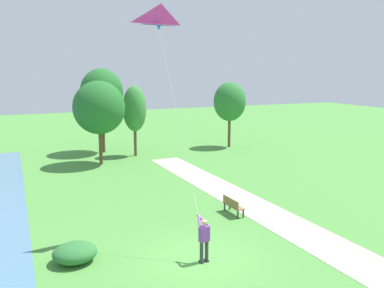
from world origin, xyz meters
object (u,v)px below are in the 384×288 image
tree_treeline_right (99,108)px  tree_lakeside_near (102,93)px  tree_horizon_far (135,109)px  tree_treeline_center (230,102)px  park_bench_near_walkway (233,205)px  flying_kite (161,18)px  lakeside_shrub (75,253)px  person_kite_flyer (204,236)px

tree_treeline_right → tree_lakeside_near: bearing=75.9°
tree_horizon_far → tree_treeline_center: bearing=2.6°
park_bench_near_walkway → tree_treeline_center: 19.31m
flying_kite → lakeside_shrub: size_ratio=4.84×
tree_treeline_right → park_bench_near_walkway: bearing=-74.6°
tree_treeline_right → tree_horizon_far: bearing=31.5°
person_kite_flyer → park_bench_near_walkway: (3.63, 4.23, -0.54)m
person_kite_flyer → tree_lakeside_near: 23.52m
tree_treeline_center → lakeside_shrub: 25.84m
tree_lakeside_near → tree_horizon_far: 3.66m
tree_lakeside_near → tree_horizon_far: (2.21, -2.62, -1.30)m
park_bench_near_walkway → tree_treeline_center: tree_treeline_center is taller
flying_kite → tree_treeline_right: 15.97m
flying_kite → tree_treeline_center: size_ratio=1.32×
tree_lakeside_near → lakeside_shrub: 22.36m
lakeside_shrub → tree_treeline_center: bearing=47.8°
person_kite_flyer → tree_treeline_center: size_ratio=0.29×
tree_treeline_right → lakeside_shrub: bearing=-104.7°
tree_horizon_far → lakeside_shrub: bearing=-112.6°
person_kite_flyer → lakeside_shrub: (-4.58, 2.00, -0.67)m
tree_lakeside_near → tree_horizon_far: tree_lakeside_near is taller
park_bench_near_walkway → tree_treeline_right: bearing=105.4°
tree_horizon_far → person_kite_flyer: bearing=-98.6°
flying_kite → tree_treeline_right: bearing=89.3°
flying_kite → tree_horizon_far: (3.59, 17.24, -5.42)m
flying_kite → park_bench_near_walkway: size_ratio=5.46×
person_kite_flyer → park_bench_near_walkway: size_ratio=1.21×
tree_treeline_center → tree_horizon_far: 9.47m
park_bench_near_walkway → lakeside_shrub: (-8.21, -2.24, -0.13)m
flying_kite → tree_treeline_center: flying_kite is taller
park_bench_near_walkway → tree_treeline_right: size_ratio=0.23×
tree_treeline_center → lakeside_shrub: tree_treeline_center is taller
park_bench_near_walkway → tree_lakeside_near: (-2.73, 18.87, 4.85)m
person_kite_flyer → flying_kite: (-0.47, 3.24, 8.43)m
tree_treeline_center → lakeside_shrub: size_ratio=3.65×
tree_lakeside_near → tree_horizon_far: bearing=-49.8°
park_bench_near_walkway → tree_horizon_far: (-0.52, 16.25, 3.54)m
park_bench_near_walkway → tree_treeline_right: 15.23m
park_bench_near_walkway → tree_treeline_right: tree_treeline_right is taller
person_kite_flyer → park_bench_near_walkway: 5.60m
person_kite_flyer → tree_treeline_center: tree_treeline_center is taller
person_kite_flyer → lakeside_shrub: 5.04m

